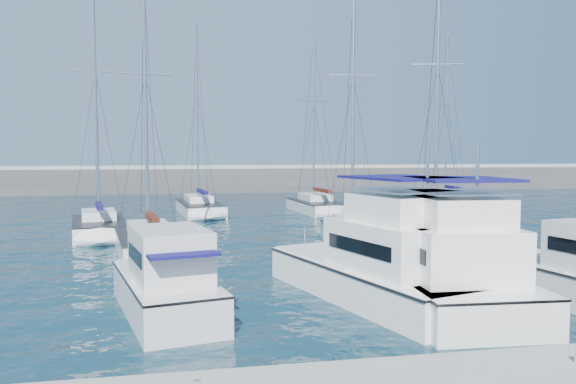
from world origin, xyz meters
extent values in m
plane|color=black|center=(0.00, 0.00, 0.00)|extent=(220.00, 220.00, 0.00)
cube|color=#424244|center=(0.00, 52.00, 1.00)|extent=(160.00, 6.00, 4.00)
cube|color=gray|center=(0.00, 52.00, 3.20)|extent=(160.00, 1.20, 0.50)
cube|color=silver|center=(-8.77, -3.49, 0.40)|extent=(3.77, 6.80, 1.60)
cube|color=#262628|center=(-8.77, -3.49, 1.15)|extent=(3.82, 6.81, 0.08)
cube|color=silver|center=(-8.59, -4.26, 2.00)|extent=(2.65, 3.36, 1.60)
cube|color=black|center=(-8.59, -4.26, 2.08)|extent=(2.56, 2.79, 0.45)
cube|color=#110D50|center=(-8.33, -5.40, 2.30)|extent=(2.31, 2.34, 0.07)
cube|color=white|center=(-1.62, -2.83, 0.40)|extent=(5.98, 9.88, 1.60)
cube|color=#262628|center=(-1.62, -2.83, 1.15)|extent=(6.04, 9.90, 0.08)
cube|color=white|center=(-1.30, -3.91, 2.00)|extent=(4.07, 4.96, 1.60)
cube|color=black|center=(-1.30, -3.91, 2.08)|extent=(3.89, 4.15, 0.45)
cube|color=white|center=(-1.25, -4.10, 3.25)|extent=(3.14, 3.56, 0.90)
cube|color=#110D50|center=(-1.25, -4.10, 4.25)|extent=(3.54, 4.05, 0.08)
cube|color=white|center=(0.23, -4.23, 0.40)|extent=(4.13, 8.26, 1.60)
cube|color=#262628|center=(0.23, -4.23, 1.15)|extent=(4.20, 8.27, 0.08)
cube|color=white|center=(0.17, -5.21, 2.00)|extent=(3.33, 3.91, 1.60)
cube|color=black|center=(0.17, -5.21, 2.08)|extent=(3.35, 3.17, 0.45)
cube|color=white|center=(0.16, -5.41, 3.25)|extent=(2.64, 2.76, 0.90)
cube|color=#110D50|center=(0.16, -5.41, 4.25)|extent=(2.97, 3.15, 0.08)
cube|color=white|center=(-13.19, 14.29, 0.30)|extent=(4.18, 7.69, 1.30)
cube|color=#262628|center=(-13.19, 14.29, 0.93)|extent=(4.24, 7.70, 0.06)
cube|color=white|center=(-13.26, 14.74, 1.25)|extent=(2.46, 3.47, 0.55)
cylinder|color=silver|center=(-13.31, 15.01, 8.61)|extent=(0.18, 0.18, 14.31)
cylinder|color=silver|center=(-13.00, 13.21, 1.80)|extent=(0.73, 3.61, 0.12)
cube|color=#110D50|center=(-12.99, 13.12, 1.95)|extent=(0.90, 3.29, 0.28)
cube|color=silver|center=(-9.82, 7.36, 0.30)|extent=(4.09, 7.54, 1.30)
cube|color=#262628|center=(-9.82, 7.36, 0.93)|extent=(4.15, 7.55, 0.06)
cube|color=silver|center=(-9.89, 7.80, 1.25)|extent=(2.42, 3.40, 0.55)
cylinder|color=silver|center=(-9.93, 8.07, 7.74)|extent=(0.18, 0.18, 12.58)
cylinder|color=silver|center=(-9.65, 6.30, 1.80)|extent=(0.68, 3.55, 0.12)
cube|color=#46170E|center=(-9.63, 6.20, 1.95)|extent=(0.86, 3.23, 0.28)
cube|color=white|center=(1.06, 8.03, 0.30)|extent=(3.91, 7.71, 1.30)
cube|color=#262628|center=(1.06, 8.03, 0.93)|extent=(3.97, 7.71, 0.06)
cube|color=white|center=(1.13, 8.48, 1.25)|extent=(2.32, 3.46, 0.55)
cylinder|color=silver|center=(1.16, 8.75, 8.01)|extent=(0.18, 0.18, 13.12)
cylinder|color=silver|center=(0.90, 6.93, 1.80)|extent=(0.64, 3.67, 0.12)
cube|color=#110D50|center=(0.89, 6.83, 1.95)|extent=(0.81, 3.33, 0.28)
cube|color=silver|center=(5.38, 6.75, 0.30)|extent=(4.86, 8.44, 1.30)
cube|color=#262628|center=(5.38, 6.75, 0.93)|extent=(4.93, 8.46, 0.06)
cube|color=silver|center=(5.50, 7.23, 1.25)|extent=(2.77, 3.85, 0.55)
cylinder|color=silver|center=(5.57, 7.52, 8.46)|extent=(0.18, 0.18, 14.02)
cylinder|color=silver|center=(5.10, 5.59, 1.80)|extent=(1.04, 3.89, 0.12)
cube|color=#46170E|center=(5.08, 5.50, 1.95)|extent=(1.17, 3.55, 0.28)
cube|color=white|center=(-6.74, 25.48, 0.30)|extent=(3.92, 9.05, 1.30)
cube|color=#262628|center=(-6.74, 25.48, 0.93)|extent=(3.98, 9.06, 0.06)
cube|color=white|center=(-6.80, 26.02, 1.25)|extent=(2.35, 4.03, 0.55)
cylinder|color=silver|center=(-6.83, 26.35, 8.70)|extent=(0.18, 0.18, 14.50)
cylinder|color=silver|center=(-6.60, 24.17, 1.80)|extent=(0.59, 4.38, 0.12)
cube|color=#110D50|center=(-6.59, 24.07, 1.95)|extent=(0.77, 3.97, 0.28)
cube|color=silver|center=(3.13, 25.10, 0.30)|extent=(3.82, 8.53, 1.30)
cube|color=#262628|center=(3.13, 25.10, 0.93)|extent=(3.89, 8.53, 0.06)
cube|color=silver|center=(3.08, 25.61, 1.25)|extent=(2.33, 3.79, 0.55)
cylinder|color=silver|center=(3.06, 25.92, 8.15)|extent=(0.18, 0.18, 13.41)
cylinder|color=silver|center=(3.24, 23.86, 1.80)|extent=(0.49, 4.14, 0.12)
cube|color=#46170E|center=(3.25, 23.76, 1.95)|extent=(0.68, 3.75, 0.28)
cube|color=silver|center=(15.88, 26.45, 0.30)|extent=(3.83, 7.76, 1.30)
cube|color=#262628|center=(15.88, 26.45, 0.93)|extent=(3.89, 7.77, 0.06)
cube|color=silver|center=(15.93, 26.91, 1.25)|extent=(2.31, 3.47, 0.55)
cylinder|color=silver|center=(15.96, 27.19, 8.71)|extent=(0.18, 0.18, 14.53)
cylinder|color=silver|center=(15.75, 25.33, 1.80)|extent=(0.55, 3.72, 0.12)
cube|color=#110D50|center=(15.74, 25.23, 1.95)|extent=(0.73, 3.38, 0.28)
camera|label=1|loc=(-8.25, -21.25, 5.05)|focal=35.00mm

